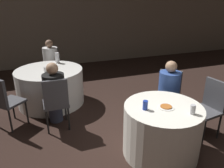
# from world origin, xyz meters

# --- Properties ---
(ground_plane) EXTENTS (16.00, 16.00, 0.00)m
(ground_plane) POSITION_xyz_m (0.00, 0.00, 0.00)
(ground_plane) COLOR black
(wall_back) EXTENTS (16.00, 0.06, 2.80)m
(wall_back) POSITION_xyz_m (0.00, 5.05, 1.40)
(wall_back) COLOR gray
(wall_back) RESTS_ON ground_plane
(table_near) EXTENTS (1.05, 1.05, 0.73)m
(table_near) POSITION_xyz_m (0.21, 0.11, 0.37)
(table_near) COLOR white
(table_near) RESTS_ON ground_plane
(table_far) EXTENTS (1.34, 1.34, 0.73)m
(table_far) POSITION_xyz_m (-1.09, 2.27, 0.37)
(table_far) COLOR white
(table_far) RESTS_ON ground_plane
(chair_near_northeast) EXTENTS (0.56, 0.56, 0.92)m
(chair_near_northeast) POSITION_xyz_m (0.80, 0.85, 0.55)
(chair_near_northeast) COLOR #47474C
(chair_near_northeast) RESTS_ON ground_plane
(chair_near_east) EXTENTS (0.46, 0.45, 0.92)m
(chair_near_east) POSITION_xyz_m (1.14, 0.25, 0.55)
(chair_near_east) COLOR #47474C
(chair_near_east) RESTS_ON ground_plane
(chair_far_north) EXTENTS (0.45, 0.45, 0.92)m
(chair_far_north) POSITION_xyz_m (-0.95, 3.35, 0.55)
(chair_far_north) COLOR #47474C
(chair_far_north) RESTS_ON ground_plane
(chair_far_south) EXTENTS (0.40, 0.41, 0.92)m
(chair_far_south) POSITION_xyz_m (-1.08, 1.19, 0.55)
(chair_far_south) COLOR #47474C
(chair_far_south) RESTS_ON ground_plane
(chair_far_southwest) EXTENTS (0.57, 0.57, 0.92)m
(chair_far_southwest) POSITION_xyz_m (-1.87, 1.53, 0.55)
(chair_far_southwest) COLOR #47474C
(chair_far_southwest) RESTS_ON ground_plane
(person_blue_shirt) EXTENTS (0.48, 0.49, 1.13)m
(person_blue_shirt) POSITION_xyz_m (0.70, 0.72, 0.58)
(person_blue_shirt) COLOR #282828
(person_blue_shirt) RESTS_ON ground_plane
(person_black_shirt) EXTENTS (0.35, 0.51, 1.14)m
(person_black_shirt) POSITION_xyz_m (-1.08, 1.35, 0.58)
(person_black_shirt) COLOR #33384C
(person_black_shirt) RESTS_ON ground_plane
(person_white_shirt) EXTENTS (0.37, 0.51, 1.15)m
(person_white_shirt) POSITION_xyz_m (-0.97, 3.19, 0.59)
(person_white_shirt) COLOR #4C4238
(person_white_shirt) RESTS_ON ground_plane
(pizza_plate_near) EXTENTS (0.22, 0.22, 0.02)m
(pizza_plate_near) POSITION_xyz_m (0.23, 0.08, 0.74)
(pizza_plate_near) COLOR white
(pizza_plate_near) RESTS_ON table_near
(soda_can_blue) EXTENTS (0.07, 0.07, 0.12)m
(soda_can_blue) POSITION_xyz_m (-0.06, 0.13, 0.79)
(soda_can_blue) COLOR #1E38A5
(soda_can_blue) RESTS_ON table_near
(soda_can_silver) EXTENTS (0.07, 0.07, 0.12)m
(soda_can_silver) POSITION_xyz_m (0.44, -0.18, 0.79)
(soda_can_silver) COLOR silver
(soda_can_silver) RESTS_ON table_near
(bottle_far) EXTENTS (0.09, 0.09, 0.23)m
(bottle_far) POSITION_xyz_m (-0.85, 2.71, 0.84)
(bottle_far) COLOR white
(bottle_far) RESTS_ON table_far
(cup_far) EXTENTS (0.08, 0.08, 0.09)m
(cup_far) POSITION_xyz_m (-1.14, 2.17, 0.78)
(cup_far) COLOR white
(cup_far) RESTS_ON table_far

